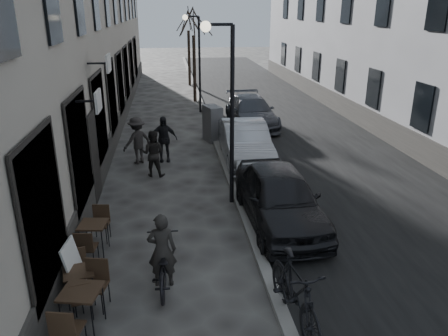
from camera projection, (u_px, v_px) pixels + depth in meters
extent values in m
cube|color=black|center=(277.00, 118.00, 22.70)|extent=(7.30, 60.00, 0.00)
cube|color=gray|center=(207.00, 119.00, 22.25)|extent=(0.25, 60.00, 0.12)
cylinder|color=black|center=(232.00, 119.00, 12.07)|extent=(0.12, 0.12, 5.00)
cylinder|color=black|center=(219.00, 24.00, 11.17)|extent=(0.70, 0.08, 0.08)
sphere|color=#FFF2CC|center=(206.00, 27.00, 11.15)|extent=(0.28, 0.28, 0.28)
cylinder|color=black|center=(200.00, 66.00, 23.25)|extent=(0.12, 0.12, 5.00)
cylinder|color=black|center=(192.00, 16.00, 22.34)|extent=(0.70, 0.08, 0.08)
sphere|color=#FFF2CC|center=(185.00, 17.00, 22.32)|extent=(0.28, 0.28, 0.28)
cylinder|color=black|center=(194.00, 69.00, 26.22)|extent=(0.20, 0.20, 3.90)
cylinder|color=black|center=(189.00, 58.00, 31.81)|extent=(0.20, 0.20, 3.90)
cube|color=#2F1F15|center=(81.00, 291.00, 7.54)|extent=(0.78, 0.78, 0.04)
cylinder|color=black|center=(61.00, 320.00, 7.45)|extent=(0.03, 0.03, 0.76)
cylinder|color=black|center=(93.00, 322.00, 7.40)|extent=(0.03, 0.03, 0.76)
cylinder|color=black|center=(74.00, 300.00, 7.96)|extent=(0.03, 0.03, 0.76)
cylinder|color=black|center=(104.00, 302.00, 7.92)|extent=(0.03, 0.03, 0.76)
cube|color=#2F1F15|center=(78.00, 272.00, 8.32)|extent=(0.67, 0.67, 0.04)
cylinder|color=black|center=(68.00, 296.00, 8.16)|extent=(0.02, 0.02, 0.65)
cylinder|color=black|center=(94.00, 291.00, 8.31)|extent=(0.02, 0.02, 0.65)
cylinder|color=black|center=(67.00, 283.00, 8.57)|extent=(0.02, 0.02, 0.65)
cylinder|color=black|center=(92.00, 278.00, 8.72)|extent=(0.02, 0.02, 0.65)
cube|color=#2F1F15|center=(93.00, 224.00, 10.01)|extent=(0.68, 0.68, 0.04)
cylinder|color=black|center=(80.00, 244.00, 9.90)|extent=(0.02, 0.02, 0.71)
cylinder|color=black|center=(102.00, 244.00, 9.90)|extent=(0.02, 0.02, 0.71)
cylinder|color=black|center=(87.00, 233.00, 10.38)|extent=(0.02, 0.02, 0.71)
cylinder|color=black|center=(108.00, 233.00, 10.38)|extent=(0.02, 0.02, 0.71)
cube|color=black|center=(82.00, 291.00, 8.80)|extent=(0.40, 0.69, 0.04)
cube|color=white|center=(75.00, 268.00, 8.60)|extent=(0.35, 0.69, 1.10)
cube|color=#5E5E61|center=(213.00, 124.00, 18.65)|extent=(0.82, 1.12, 1.51)
imported|color=black|center=(163.00, 264.00, 8.90)|extent=(0.71, 1.89, 0.98)
imported|color=black|center=(162.00, 250.00, 8.80)|extent=(0.60, 0.40, 1.60)
imported|color=black|center=(153.00, 153.00, 14.68)|extent=(0.90, 0.78, 1.59)
imported|color=#2C2826|center=(137.00, 140.00, 15.87)|extent=(1.29, 1.15, 1.73)
imported|color=black|center=(163.00, 139.00, 16.08)|extent=(1.02, 0.46, 1.71)
imported|color=black|center=(280.00, 197.00, 11.38)|extent=(1.92, 4.53, 1.53)
imported|color=#9B9FA4|center=(245.00, 143.00, 16.04)|extent=(1.65, 4.56, 1.49)
imported|color=#3E4149|center=(251.00, 112.00, 21.03)|extent=(2.14, 4.91, 1.40)
imported|color=black|center=(295.00, 292.00, 7.72)|extent=(0.88, 2.25, 1.32)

